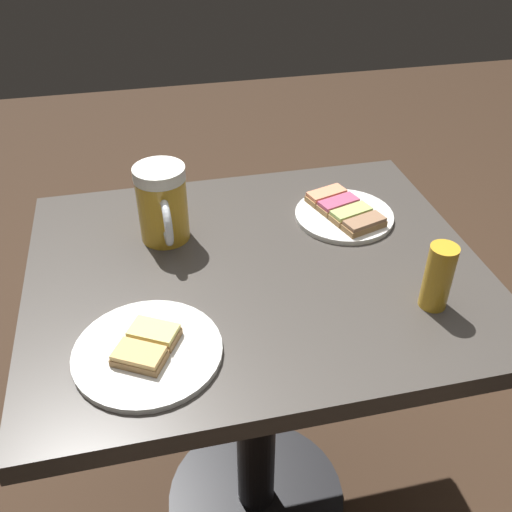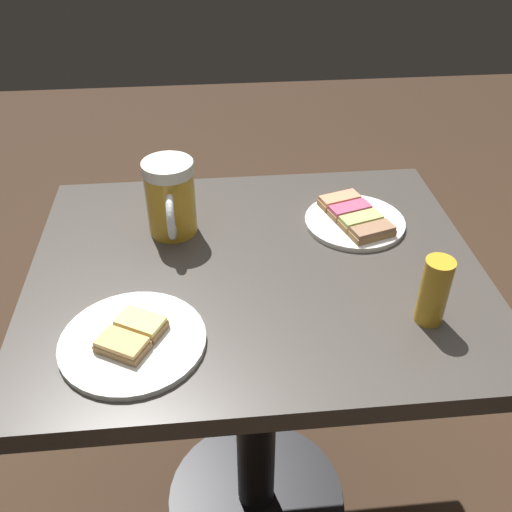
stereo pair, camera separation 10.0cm
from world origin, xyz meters
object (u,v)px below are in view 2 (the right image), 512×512
plate_near (355,219)px  beer_glass_small (434,291)px  beer_mug (171,199)px  plate_far (133,340)px

plate_near → beer_glass_small: bearing=100.3°
beer_mug → beer_glass_small: bearing=144.6°
plate_near → beer_glass_small: 0.29m
beer_mug → beer_glass_small: beer_mug is taller
plate_near → plate_far: bearing=35.3°
plate_near → plate_far: same height
plate_far → beer_mug: size_ratio=1.50×
plate_far → beer_mug: (-0.06, -0.30, 0.06)m
beer_mug → beer_glass_small: size_ratio=1.28×
plate_far → beer_mug: beer_mug is taller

